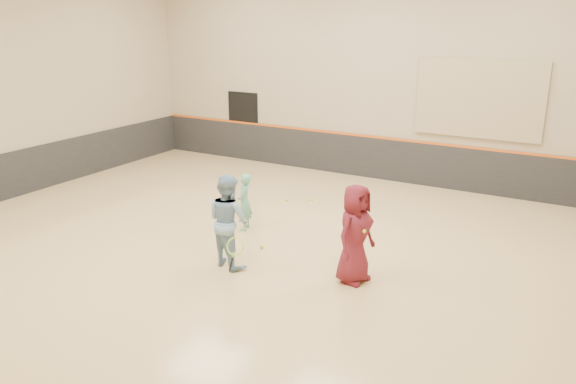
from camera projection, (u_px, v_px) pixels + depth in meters
The scene contains 14 objects.
room at pixel (264, 211), 11.22m from camera, with size 15.04×12.04×6.22m.
wainscot_back at pixel (373, 158), 16.24m from camera, with size 14.90×0.04×1.20m, color #232326.
wainscot_left at pixel (24, 172), 14.80m from camera, with size 0.04×11.90×1.20m, color #232326.
accent_stripe at pixel (374, 137), 16.04m from camera, with size 14.90×0.03×0.06m, color #D85914.
acoustic_panel at pixel (479, 99), 14.33m from camera, with size 3.20×0.08×2.00m, color tan.
doorway at pixel (243, 126), 18.21m from camera, with size 1.10×0.05×2.20m, color black.
girl at pixel (245, 202), 12.30m from camera, with size 0.46×0.30×1.27m, color #68B4A0.
instructor at pixel (228, 221), 10.47m from camera, with size 0.87×0.67×1.78m, color #7EA4C3.
young_man at pixel (355, 234), 9.82m from camera, with size 0.88×0.57×1.80m, color maroon.
held_racket at pixel (235, 246), 10.09m from camera, with size 0.44×0.44×0.67m, color #AADD30, non-canonical shape.
spare_racket at pixel (310, 200), 14.27m from camera, with size 0.59×0.59×0.12m, color yellow, non-canonical shape.
ball_under_racket at pixel (262, 247), 11.45m from camera, with size 0.07×0.07×0.07m, color #A9C72E.
ball_in_hand at pixel (364, 231), 9.48m from camera, with size 0.07×0.07×0.07m, color #C5D631.
ball_beside_spare at pixel (287, 200), 14.33m from camera, with size 0.07×0.07×0.07m, color gold.
Camera 1 is at (5.64, -8.97, 4.57)m, focal length 35.00 mm.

